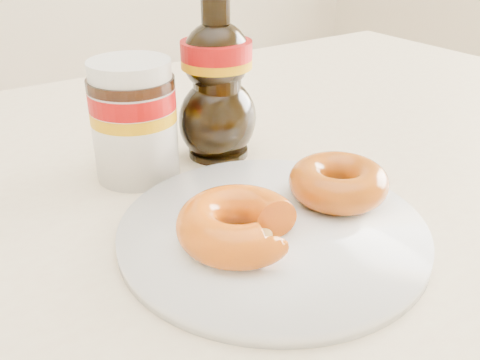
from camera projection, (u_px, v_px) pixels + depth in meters
dining_table at (212, 250)px, 0.59m from camera, size 1.40×0.90×0.75m
plate at (272, 231)px, 0.46m from camera, size 0.26×0.26×0.01m
donut_bitten at (238, 225)px, 0.43m from camera, size 0.12×0.12×0.03m
donut_whole at (338, 182)px, 0.49m from camera, size 0.11×0.11×0.03m
nutella_jar at (134, 116)px, 0.54m from camera, size 0.09×0.09×0.12m
syrup_bottle at (217, 80)px, 0.58m from camera, size 0.10×0.09×0.18m
dark_jar at (131, 131)px, 0.58m from camera, size 0.05×0.05×0.08m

